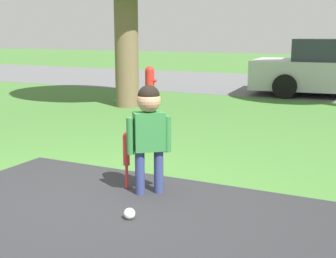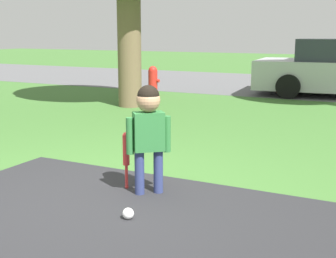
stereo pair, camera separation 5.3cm
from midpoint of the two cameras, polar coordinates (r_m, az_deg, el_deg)
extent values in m
plane|color=#3D6B2D|center=(4.38, -9.61, -8.70)|extent=(60.00, 60.00, 0.00)
cube|color=#59595B|center=(14.05, 16.73, 5.07)|extent=(40.00, 6.00, 0.01)
cylinder|color=navy|center=(4.45, -3.15, -5.35)|extent=(0.09, 0.09, 0.43)
cylinder|color=navy|center=(4.48, -0.85, -5.19)|extent=(0.09, 0.09, 0.43)
cube|color=#2D7238|center=(4.36, -2.04, -0.30)|extent=(0.32, 0.31, 0.36)
cylinder|color=#2D7238|center=(4.34, -4.32, -0.85)|extent=(0.07, 0.07, 0.34)
cylinder|color=#2D7238|center=(4.41, 0.22, -0.61)|extent=(0.07, 0.07, 0.34)
sphere|color=tan|center=(4.31, -2.06, 3.52)|extent=(0.22, 0.22, 0.22)
sphere|color=black|center=(4.31, -2.07, 4.03)|extent=(0.20, 0.20, 0.20)
sphere|color=red|center=(4.67, -4.73, -7.03)|extent=(0.04, 0.04, 0.04)
cylinder|color=red|center=(4.64, -4.75, -5.82)|extent=(0.03, 0.03, 0.24)
cylinder|color=red|center=(4.56, -4.80, -2.59)|extent=(0.07, 0.07, 0.30)
sphere|color=red|center=(4.53, -4.84, -0.77)|extent=(0.06, 0.06, 0.06)
sphere|color=white|center=(3.93, -4.49, -10.24)|extent=(0.10, 0.10, 0.10)
cylinder|color=red|center=(11.37, -1.72, 5.62)|extent=(0.22, 0.22, 0.61)
sphere|color=red|center=(11.34, -1.73, 7.15)|extent=(0.21, 0.21, 0.21)
cylinder|color=red|center=(11.40, -1.71, 4.46)|extent=(0.28, 0.28, 0.05)
cylinder|color=red|center=(11.31, -1.18, 5.90)|extent=(0.10, 0.08, 0.08)
cylinder|color=black|center=(13.09, 15.62, 5.90)|extent=(0.58, 0.23, 0.56)
cylinder|color=black|center=(11.20, 14.57, 5.03)|extent=(0.58, 0.23, 0.56)
cylinder|color=brown|center=(9.67, -4.59, 11.03)|extent=(0.48, 0.48, 2.81)
camera|label=1|loc=(0.03, -89.68, 0.07)|focal=50.00mm
camera|label=2|loc=(0.03, 90.32, -0.07)|focal=50.00mm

